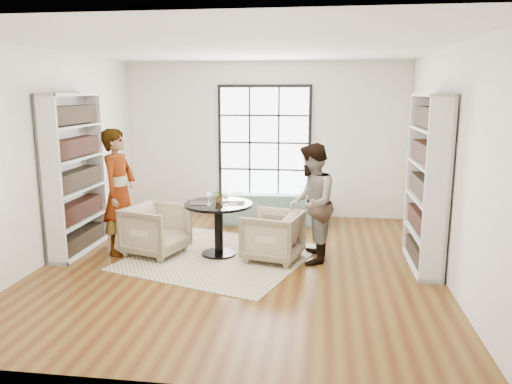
# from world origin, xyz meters

# --- Properties ---
(ground) EXTENTS (6.00, 6.00, 0.00)m
(ground) POSITION_xyz_m (0.00, 0.00, 0.00)
(ground) COLOR brown
(room_shell) EXTENTS (6.00, 6.01, 6.00)m
(room_shell) POSITION_xyz_m (0.00, 0.54, 1.26)
(room_shell) COLOR silver
(room_shell) RESTS_ON ground
(rug) EXTENTS (3.05, 3.05, 0.01)m
(rug) POSITION_xyz_m (-0.35, 0.28, 0.01)
(rug) COLOR #C6B895
(rug) RESTS_ON ground
(pedestal_table) EXTENTS (1.01, 1.01, 0.80)m
(pedestal_table) POSITION_xyz_m (-0.38, 0.38, 0.58)
(pedestal_table) COLOR black
(pedestal_table) RESTS_ON ground
(sofa) EXTENTS (2.07, 0.92, 0.59)m
(sofa) POSITION_xyz_m (0.23, 2.45, 0.30)
(sofa) COLOR slate
(sofa) RESTS_ON ground
(armchair_left) EXTENTS (1.03, 1.01, 0.75)m
(armchair_left) POSITION_xyz_m (-1.33, 0.31, 0.38)
(armchair_left) COLOR tan
(armchair_left) RESTS_ON ground
(armchair_right) EXTENTS (0.95, 0.94, 0.72)m
(armchair_right) POSITION_xyz_m (0.44, 0.29, 0.36)
(armchair_right) COLOR #C6B58D
(armchair_right) RESTS_ON ground
(person_left) EXTENTS (0.53, 0.74, 1.89)m
(person_left) POSITION_xyz_m (-1.88, 0.31, 0.95)
(person_left) COLOR gray
(person_left) RESTS_ON ground
(person_right) EXTENTS (0.67, 0.85, 1.72)m
(person_right) POSITION_xyz_m (0.99, 0.29, 0.86)
(person_right) COLOR gray
(person_right) RESTS_ON ground
(placemat_left) EXTENTS (0.36, 0.29, 0.01)m
(placemat_left) POSITION_xyz_m (-0.62, 0.33, 0.81)
(placemat_left) COLOR black
(placemat_left) RESTS_ON pedestal_table
(placemat_right) EXTENTS (0.36, 0.29, 0.01)m
(placemat_right) POSITION_xyz_m (-0.16, 0.41, 0.81)
(placemat_right) COLOR black
(placemat_right) RESTS_ON pedestal_table
(cutlery_left) EXTENTS (0.16, 0.23, 0.01)m
(cutlery_left) POSITION_xyz_m (-0.62, 0.33, 0.81)
(cutlery_left) COLOR silver
(cutlery_left) RESTS_ON placemat_left
(cutlery_right) EXTENTS (0.16, 0.23, 0.01)m
(cutlery_right) POSITION_xyz_m (-0.16, 0.41, 0.81)
(cutlery_right) COLOR silver
(cutlery_right) RESTS_ON placemat_right
(wine_glass_left) EXTENTS (0.09, 0.09, 0.19)m
(wine_glass_left) POSITION_xyz_m (-0.48, 0.23, 0.94)
(wine_glass_left) COLOR silver
(wine_glass_left) RESTS_ON pedestal_table
(wine_glass_right) EXTENTS (0.08, 0.08, 0.18)m
(wine_glass_right) POSITION_xyz_m (-0.24, 0.26, 0.94)
(wine_glass_right) COLOR silver
(wine_glass_right) RESTS_ON pedestal_table
(flower_centerpiece) EXTENTS (0.22, 0.20, 0.21)m
(flower_centerpiece) POSITION_xyz_m (-0.37, 0.43, 0.91)
(flower_centerpiece) COLOR gray
(flower_centerpiece) RESTS_ON pedestal_table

